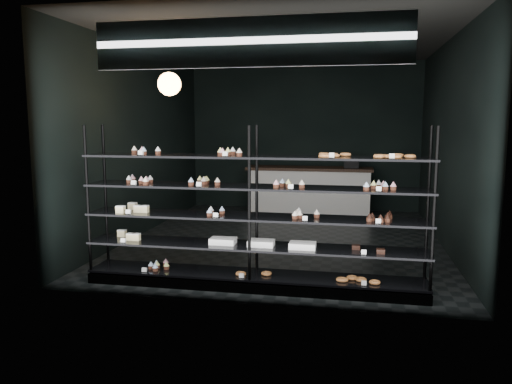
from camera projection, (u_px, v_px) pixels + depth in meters
room at (285, 143)px, 8.07m from camera, size 5.01×6.01×3.20m
display_shelf at (251, 235)px, 5.84m from camera, size 4.00×0.50×1.91m
signage at (248, 42)px, 5.06m from camera, size 3.30×0.05×0.50m
pendant_lamp at (169, 84)px, 6.74m from camera, size 0.31×0.31×0.89m
service_counter at (309, 189)px, 10.62m from camera, size 2.64×0.65×1.23m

